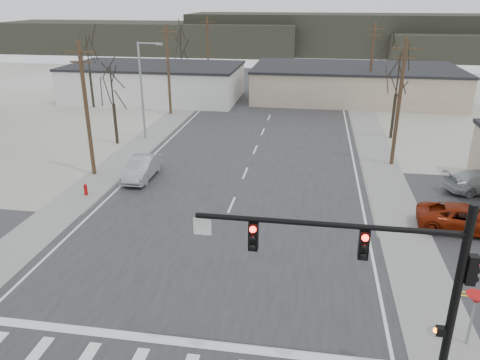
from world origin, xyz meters
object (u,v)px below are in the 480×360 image
object	(u,v)px
fire_hydrant	(86,190)
car_far_b	(267,75)
car_parked_red	(466,219)
car_far_a	(283,96)
sedan_crossing	(142,168)
traffic_signal_mast	(396,273)

from	to	relation	value
fire_hydrant	car_far_b	distance (m)	50.83
car_far_b	car_parked_red	world-z (taller)	car_parked_red
car_parked_red	car_far_b	bearing A→B (deg)	24.66
car_far_a	car_parked_red	xyz separation A→B (m)	(13.20, -33.78, -0.10)
fire_hydrant	car_parked_red	xyz separation A→B (m)	(24.29, -1.34, 0.34)
car_parked_red	sedan_crossing	bearing A→B (deg)	83.09
traffic_signal_mast	sedan_crossing	size ratio (longest dim) A/B	1.85
car_far_a	car_parked_red	world-z (taller)	car_far_a
car_far_a	traffic_signal_mast	bearing A→B (deg)	78.01
traffic_signal_mast	car_parked_red	size ratio (longest dim) A/B	1.64
fire_hydrant	car_far_b	world-z (taller)	car_far_b
fire_hydrant	car_far_b	size ratio (longest dim) A/B	0.23
car_parked_red	fire_hydrant	bearing A→B (deg)	93.16
sedan_crossing	car_far_b	distance (m)	46.80
car_far_a	car_parked_red	bearing A→B (deg)	90.81
car_far_a	car_far_b	bearing A→B (deg)	-98.12
fire_hydrant	car_far_b	xyz separation A→B (m)	(7.16, 50.32, 0.24)
traffic_signal_mast	car_far_a	distance (m)	47.32
traffic_signal_mast	fire_hydrant	bearing A→B (deg)	141.87
car_far_b	car_parked_red	distance (m)	54.43
traffic_signal_mast	car_parked_red	xyz separation A→B (m)	(6.19, 12.86, -3.88)
traffic_signal_mast	fire_hydrant	size ratio (longest dim) A/B	10.29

